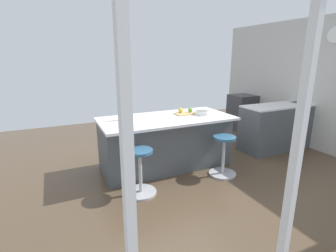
% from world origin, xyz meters
% --- Properties ---
extents(ground_plane, '(7.75, 7.75, 0.00)m').
position_xyz_m(ground_plane, '(0.00, 0.00, 0.00)').
color(ground_plane, brown).
extents(interior_partition_left, '(0.15, 5.08, 2.63)m').
position_xyz_m(interior_partition_left, '(-2.98, 0.00, 1.32)').
color(interior_partition_left, beige).
rests_on(interior_partition_left, ground_plane).
extents(sink_cabinet, '(2.35, 0.60, 1.21)m').
position_xyz_m(sink_cabinet, '(-2.64, -0.06, 0.47)').
color(sink_cabinet, '#4C5156').
rests_on(sink_cabinet, ground_plane).
extents(oven_range, '(0.60, 0.61, 0.90)m').
position_xyz_m(oven_range, '(-2.63, -1.58, 0.45)').
color(oven_range, '#38383D').
rests_on(oven_range, ground_plane).
extents(kitchen_island, '(2.22, 1.05, 0.89)m').
position_xyz_m(kitchen_island, '(0.23, -0.21, 0.45)').
color(kitchen_island, '#4C5156').
rests_on(kitchen_island, ground_plane).
extents(stool_by_window, '(0.44, 0.44, 0.66)m').
position_xyz_m(stool_by_window, '(-0.48, 0.50, 0.31)').
color(stool_by_window, '#B7B7BC').
rests_on(stool_by_window, ground_plane).
extents(stool_middle, '(0.44, 0.44, 0.66)m').
position_xyz_m(stool_middle, '(0.93, 0.50, 0.31)').
color(stool_middle, '#B7B7BC').
rests_on(stool_middle, ground_plane).
extents(cutting_board, '(0.36, 0.24, 0.02)m').
position_xyz_m(cutting_board, '(-0.18, -0.26, 0.90)').
color(cutting_board, tan).
rests_on(cutting_board, kitchen_island).
extents(apple_green, '(0.08, 0.08, 0.08)m').
position_xyz_m(apple_green, '(-0.30, -0.29, 0.95)').
color(apple_green, '#609E2D').
rests_on(apple_green, cutting_board).
extents(apple_yellow, '(0.09, 0.09, 0.09)m').
position_xyz_m(apple_yellow, '(-0.12, -0.33, 0.95)').
color(apple_yellow, gold).
rests_on(apple_yellow, cutting_board).
extents(water_bottle, '(0.06, 0.06, 0.31)m').
position_xyz_m(water_bottle, '(0.95, -0.29, 1.01)').
color(water_bottle, silver).
rests_on(water_bottle, kitchen_island).
extents(fruit_bowl, '(0.26, 0.26, 0.07)m').
position_xyz_m(fruit_bowl, '(-0.42, -0.09, 0.93)').
color(fruit_bowl, silver).
rests_on(fruit_bowl, kitchen_island).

